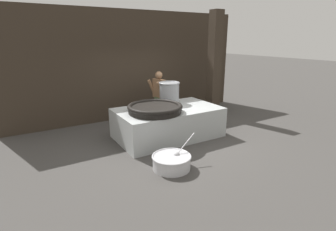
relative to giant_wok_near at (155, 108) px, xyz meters
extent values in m
plane|color=#474442|center=(0.50, 0.19, -0.94)|extent=(60.00, 60.00, 0.00)
cube|color=#382D23|center=(0.50, 2.61, 0.85)|extent=(8.37, 0.24, 3.59)
cube|color=#382D23|center=(3.00, 1.23, 0.85)|extent=(0.36, 0.36, 3.59)
cube|color=#B2B7B7|center=(0.50, 0.19, -0.53)|extent=(2.84, 1.67, 0.83)
cylinder|color=black|center=(0.00, 0.00, -0.03)|extent=(1.38, 1.38, 0.16)
torus|color=black|center=(0.00, 0.00, 0.05)|extent=(1.44, 1.44, 0.11)
cylinder|color=gray|center=(0.86, 0.70, 0.19)|extent=(0.58, 0.58, 0.61)
torus|color=gray|center=(0.86, 0.70, 0.49)|extent=(0.62, 0.62, 0.04)
cylinder|color=#8C6647|center=(0.98, 1.43, -0.53)|extent=(0.13, 0.13, 0.82)
cylinder|color=#8C6647|center=(0.95, 1.61, -0.53)|extent=(0.13, 0.13, 0.82)
cube|color=#4C663F|center=(0.96, 1.52, -0.37)|extent=(0.23, 0.28, 0.54)
cube|color=#8C6647|center=(0.96, 1.52, 0.18)|extent=(0.23, 0.52, 0.61)
cylinder|color=#8C6647|center=(0.90, 1.26, 0.18)|extent=(0.34, 0.15, 0.56)
cylinder|color=#8C6647|center=(0.83, 1.75, 0.18)|extent=(0.34, 0.15, 0.56)
sphere|color=#8C6647|center=(0.96, 1.52, 0.62)|extent=(0.23, 0.23, 0.23)
cylinder|color=silver|center=(-0.41, -1.49, -0.80)|extent=(0.81, 0.81, 0.28)
torus|color=silver|center=(-0.41, -1.49, -0.66)|extent=(0.85, 0.85, 0.04)
cylinder|color=#6B9347|center=(-0.41, -1.49, -0.73)|extent=(0.71, 0.71, 0.07)
sphere|color=silver|center=(-0.27, -1.47, -0.66)|extent=(0.15, 0.15, 0.15)
cylinder|color=silver|center=(-0.01, -1.43, -0.48)|extent=(0.54, 0.11, 0.39)
camera|label=1|loc=(-3.08, -5.81, 1.76)|focal=28.00mm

